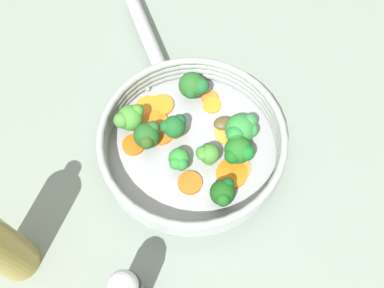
{
  "coord_description": "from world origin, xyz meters",
  "views": [
    {
      "loc": [
        -0.02,
        0.3,
        0.63
      ],
      "look_at": [
        0.0,
        0.0,
        0.03
      ],
      "focal_mm": 42.0,
      "sensor_mm": 36.0,
      "label": 1
    }
  ],
  "objects_px": {
    "skillet": "(192,151)",
    "mushroom_piece_0": "(224,123)",
    "carrot_slice_9": "(210,98)",
    "carrot_slice_10": "(160,131)",
    "carrot_slice_6": "(230,132)",
    "broccoli_floret_4": "(238,150)",
    "carrot_slice_8": "(134,143)",
    "carrot_slice_2": "(239,169)",
    "broccoli_floret_3": "(147,136)",
    "broccoli_floret_6": "(129,118)",
    "carrot_slice_4": "(232,173)",
    "broccoli_floret_5": "(223,193)",
    "carrot_slice_1": "(162,105)",
    "carrot_slice_0": "(172,129)",
    "carrot_slice_3": "(187,183)",
    "broccoli_floret_2": "(208,154)",
    "broccoli_floret_7": "(174,126)",
    "carrot_slice_7": "(212,105)",
    "carrot_slice_11": "(246,129)",
    "carrot_slice_12": "(155,123)",
    "broccoli_floret_0": "(241,129)",
    "broccoli_floret_8": "(179,160)",
    "broccoli_floret_1": "(193,86)",
    "carrot_slice_5": "(149,109)"
  },
  "relations": [
    {
      "from": "carrot_slice_4",
      "to": "carrot_slice_7",
      "type": "bearing_deg",
      "value": -73.97
    },
    {
      "from": "carrot_slice_2",
      "to": "carrot_slice_11",
      "type": "distance_m",
      "value": 0.07
    },
    {
      "from": "carrot_slice_0",
      "to": "carrot_slice_6",
      "type": "distance_m",
      "value": 0.09
    },
    {
      "from": "carrot_slice_1",
      "to": "carrot_slice_2",
      "type": "distance_m",
      "value": 0.16
    },
    {
      "from": "broccoli_floret_8",
      "to": "carrot_slice_1",
      "type": "bearing_deg",
      "value": -71.32
    },
    {
      "from": "carrot_slice_2",
      "to": "carrot_slice_10",
      "type": "height_order",
      "value": "carrot_slice_10"
    },
    {
      "from": "carrot_slice_9",
      "to": "carrot_slice_10",
      "type": "height_order",
      "value": "carrot_slice_10"
    },
    {
      "from": "carrot_slice_8",
      "to": "broccoli_floret_5",
      "type": "xyz_separation_m",
      "value": [
        -0.14,
        0.08,
        0.02
      ]
    },
    {
      "from": "broccoli_floret_4",
      "to": "broccoli_floret_0",
      "type": "bearing_deg",
      "value": -96.62
    },
    {
      "from": "carrot_slice_11",
      "to": "broccoli_floret_7",
      "type": "relative_size",
      "value": 0.71
    },
    {
      "from": "broccoli_floret_2",
      "to": "broccoli_floret_5",
      "type": "distance_m",
      "value": 0.06
    },
    {
      "from": "skillet",
      "to": "broccoli_floret_2",
      "type": "height_order",
      "value": "broccoli_floret_2"
    },
    {
      "from": "carrot_slice_5",
      "to": "broccoli_floret_0",
      "type": "relative_size",
      "value": 0.91
    },
    {
      "from": "broccoli_floret_6",
      "to": "broccoli_floret_7",
      "type": "relative_size",
      "value": 1.06
    },
    {
      "from": "carrot_slice_1",
      "to": "carrot_slice_12",
      "type": "height_order",
      "value": "same"
    },
    {
      "from": "carrot_slice_0",
      "to": "carrot_slice_3",
      "type": "height_order",
      "value": "carrot_slice_3"
    },
    {
      "from": "carrot_slice_0",
      "to": "broccoli_floret_2",
      "type": "height_order",
      "value": "broccoli_floret_2"
    },
    {
      "from": "carrot_slice_11",
      "to": "broccoli_floret_8",
      "type": "height_order",
      "value": "broccoli_floret_8"
    },
    {
      "from": "broccoli_floret_8",
      "to": "broccoli_floret_5",
      "type": "bearing_deg",
      "value": 143.35
    },
    {
      "from": "carrot_slice_12",
      "to": "broccoli_floret_4",
      "type": "xyz_separation_m",
      "value": [
        -0.13,
        0.05,
        0.03
      ]
    },
    {
      "from": "carrot_slice_3",
      "to": "broccoli_floret_5",
      "type": "xyz_separation_m",
      "value": [
        -0.05,
        0.02,
        0.02
      ]
    },
    {
      "from": "carrot_slice_6",
      "to": "broccoli_floret_4",
      "type": "bearing_deg",
      "value": 103.63
    },
    {
      "from": "broccoli_floret_2",
      "to": "broccoli_floret_4",
      "type": "distance_m",
      "value": 0.04
    },
    {
      "from": "carrot_slice_3",
      "to": "carrot_slice_9",
      "type": "distance_m",
      "value": 0.15
    },
    {
      "from": "broccoli_floret_2",
      "to": "carrot_slice_6",
      "type": "bearing_deg",
      "value": -122.27
    },
    {
      "from": "skillet",
      "to": "mushroom_piece_0",
      "type": "height_order",
      "value": "mushroom_piece_0"
    },
    {
      "from": "broccoli_floret_3",
      "to": "broccoli_floret_5",
      "type": "distance_m",
      "value": 0.14
    },
    {
      "from": "carrot_slice_3",
      "to": "carrot_slice_4",
      "type": "relative_size",
      "value": 0.77
    },
    {
      "from": "carrot_slice_3",
      "to": "broccoli_floret_1",
      "type": "xyz_separation_m",
      "value": [
        -0.0,
        -0.15,
        0.03
      ]
    },
    {
      "from": "carrot_slice_4",
      "to": "broccoli_floret_6",
      "type": "distance_m",
      "value": 0.17
    },
    {
      "from": "carrot_slice_12",
      "to": "carrot_slice_2",
      "type": "bearing_deg",
      "value": 152.01
    },
    {
      "from": "carrot_slice_8",
      "to": "broccoli_floret_8",
      "type": "distance_m",
      "value": 0.08
    },
    {
      "from": "broccoli_floret_3",
      "to": "broccoli_floret_6",
      "type": "height_order",
      "value": "broccoli_floret_6"
    },
    {
      "from": "carrot_slice_0",
      "to": "broccoli_floret_6",
      "type": "bearing_deg",
      "value": 1.39
    },
    {
      "from": "carrot_slice_7",
      "to": "carrot_slice_9",
      "type": "distance_m",
      "value": 0.01
    },
    {
      "from": "carrot_slice_11",
      "to": "broccoli_floret_1",
      "type": "height_order",
      "value": "broccoli_floret_1"
    },
    {
      "from": "carrot_slice_1",
      "to": "carrot_slice_4",
      "type": "distance_m",
      "value": 0.16
    },
    {
      "from": "carrot_slice_7",
      "to": "broccoli_floret_2",
      "type": "bearing_deg",
      "value": 87.82
    },
    {
      "from": "carrot_slice_12",
      "to": "broccoli_floret_3",
      "type": "height_order",
      "value": "broccoli_floret_3"
    },
    {
      "from": "carrot_slice_0",
      "to": "carrot_slice_11",
      "type": "xyz_separation_m",
      "value": [
        -0.11,
        -0.0,
        0.0
      ]
    },
    {
      "from": "broccoli_floret_3",
      "to": "broccoli_floret_8",
      "type": "relative_size",
      "value": 1.21
    },
    {
      "from": "carrot_slice_9",
      "to": "carrot_slice_12",
      "type": "height_order",
      "value": "carrot_slice_12"
    },
    {
      "from": "broccoli_floret_4",
      "to": "broccoli_floret_5",
      "type": "bearing_deg",
      "value": 72.91
    },
    {
      "from": "carrot_slice_8",
      "to": "mushroom_piece_0",
      "type": "relative_size",
      "value": 1.1
    },
    {
      "from": "mushroom_piece_0",
      "to": "carrot_slice_4",
      "type": "bearing_deg",
      "value": 99.67
    },
    {
      "from": "carrot_slice_2",
      "to": "carrot_slice_10",
      "type": "relative_size",
      "value": 0.74
    },
    {
      "from": "skillet",
      "to": "broccoli_floret_4",
      "type": "xyz_separation_m",
      "value": [
        -0.07,
        0.01,
        0.04
      ]
    },
    {
      "from": "carrot_slice_10",
      "to": "mushroom_piece_0",
      "type": "bearing_deg",
      "value": -169.75
    },
    {
      "from": "broccoli_floret_3",
      "to": "broccoli_floret_4",
      "type": "relative_size",
      "value": 0.91
    },
    {
      "from": "broccoli_floret_3",
      "to": "broccoli_floret_2",
      "type": "bearing_deg",
      "value": 163.49
    }
  ]
}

